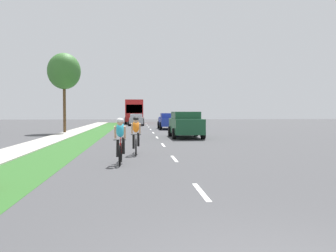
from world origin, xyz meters
TOP-DOWN VIEW (x-y plane):
  - ground_plane at (0.00, 20.00)m, footprint 120.00×120.00m
  - grass_verge at (-4.87, 20.00)m, footprint 2.16×70.00m
  - sidewalk_concrete at (-6.84, 20.00)m, footprint 1.78×70.00m
  - lane_markings_center at (0.00, 24.00)m, footprint 0.12×52.20m
  - cyclist_lead at (-1.98, 8.88)m, footprint 0.42×1.72m
  - cyclist_trailing at (-1.45, 11.55)m, footprint 0.42×1.72m
  - suv_dark_green at (1.97, 20.95)m, footprint 2.15×4.70m
  - pickup_blue at (1.96, 32.97)m, footprint 2.22×5.10m
  - sedan_silver at (-1.43, 42.78)m, footprint 1.98×4.30m
  - bus_red at (-1.71, 51.74)m, footprint 2.78×11.60m
  - street_tree_near at (-7.47, 27.27)m, footprint 2.75×2.75m

SIDE VIEW (x-z plane):
  - ground_plane at x=0.00m, z-range 0.00..0.00m
  - grass_verge at x=-4.87m, z-range 0.00..0.01m
  - lane_markings_center at x=0.00m, z-range 0.00..0.01m
  - sidewalk_concrete at x=-6.84m, z-range -0.05..0.06m
  - sedan_silver at x=-1.43m, z-range 0.01..1.53m
  - cyclist_lead at x=-1.98m, z-range 0.02..1.60m
  - cyclist_trailing at x=-1.45m, z-range 0.02..1.60m
  - pickup_blue at x=1.96m, z-range 0.01..1.65m
  - suv_dark_green at x=1.97m, z-range 0.05..1.84m
  - bus_red at x=-1.71m, z-range 0.24..3.72m
  - street_tree_near at x=-7.47m, z-range 1.81..8.52m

